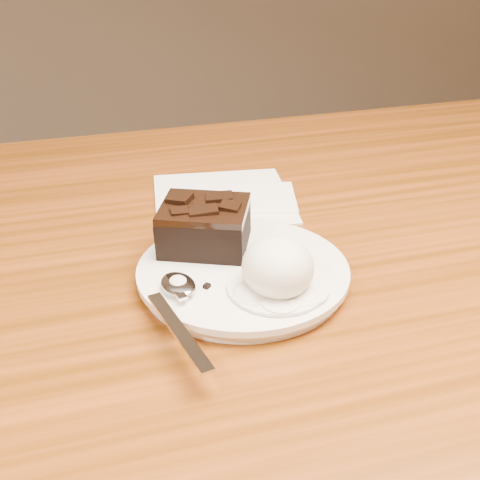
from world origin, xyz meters
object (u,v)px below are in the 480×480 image
object	(u,v)px
ice_cream_scoop	(278,267)
napkin	(222,197)
plate	(243,275)
dining_table	(288,479)
spoon	(178,286)
brownie	(205,229)

from	to	relation	value
ice_cream_scoop	napkin	distance (m)	0.23
plate	ice_cream_scoop	bearing A→B (deg)	-67.13
plate	napkin	world-z (taller)	plate
dining_table	plate	distance (m)	0.40
dining_table	spoon	xyz separation A→B (m)	(-0.15, -0.09, 0.40)
spoon	napkin	distance (m)	0.23
dining_table	brownie	bearing A→B (deg)	-171.57
ice_cream_scoop	spoon	world-z (taller)	ice_cream_scoop
ice_cream_scoop	plate	bearing A→B (deg)	112.87
brownie	napkin	world-z (taller)	brownie
plate	brownie	distance (m)	0.06
ice_cream_scoop	napkin	size ratio (longest dim) A/B	0.42
plate	napkin	xyz separation A→B (m)	(0.03, 0.18, -0.00)
dining_table	plate	size ratio (longest dim) A/B	6.04
plate	ice_cream_scoop	xyz separation A→B (m)	(0.02, -0.04, 0.03)
ice_cream_scoop	napkin	bearing A→B (deg)	87.34
dining_table	brownie	distance (m)	0.43
spoon	napkin	xyz separation A→B (m)	(0.09, 0.20, -0.02)
plate	dining_table	bearing A→B (deg)	37.70
brownie	ice_cream_scoop	xyz separation A→B (m)	(0.04, -0.09, 0.00)
dining_table	brownie	size ratio (longest dim) A/B	14.53
ice_cream_scoop	spoon	bearing A→B (deg)	165.50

